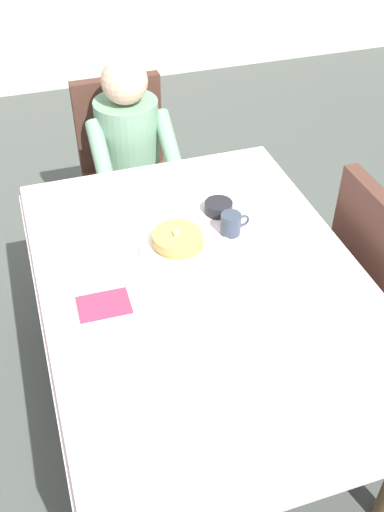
{
  "coord_description": "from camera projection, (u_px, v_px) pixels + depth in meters",
  "views": [
    {
      "loc": [
        -0.49,
        -1.41,
        2.1
      ],
      "look_at": [
        -0.02,
        0.05,
        0.79
      ],
      "focal_mm": 40.97,
      "sensor_mm": 36.0,
      "label": 1
    }
  ],
  "objects": [
    {
      "name": "cup_coffee",
      "position": [
        231.0,
        224.0,
        2.17
      ],
      "size": [
        0.11,
        0.08,
        0.08
      ],
      "color": "#333D4C",
      "rests_on": "dining_table_main"
    },
    {
      "name": "napkin_folded",
      "position": [
        104.0,
        305.0,
        1.9
      ],
      "size": [
        0.17,
        0.12,
        0.01
      ],
      "primitive_type": "cube",
      "rotation": [
        0.0,
        0.0,
        -0.03
      ],
      "color": "#8C2D4C",
      "rests_on": "dining_table_main"
    },
    {
      "name": "knife_right_of_plate",
      "position": [
        228.0,
        241.0,
        2.16
      ],
      "size": [
        0.01,
        0.2,
        0.0
      ],
      "primitive_type": "cube",
      "rotation": [
        0.0,
        0.0,
        1.57
      ],
      "color": "silver",
      "rests_on": "dining_table_main"
    },
    {
      "name": "fork_left_of_plate",
      "position": [
        128.0,
        261.0,
        2.07
      ],
      "size": [
        0.03,
        0.18,
        0.0
      ],
      "primitive_type": "cube",
      "rotation": [
        0.0,
        0.0,
        1.68
      ],
      "color": "silver",
      "rests_on": "dining_table_main"
    },
    {
      "name": "diner_person",
      "position": [
        131.0,
        151.0,
        2.8
      ],
      "size": [
        0.4,
        0.43,
        1.12
      ],
      "rotation": [
        0.0,
        0.0,
        3.14
      ],
      "color": "gray",
      "rests_on": "ground"
    },
    {
      "name": "plate_breakfast",
      "position": [
        177.0,
        246.0,
        2.13
      ],
      "size": [
        0.28,
        0.28,
        0.02
      ],
      "primitive_type": "cylinder",
      "color": "white",
      "rests_on": "dining_table_main"
    },
    {
      "name": "chair_right_side",
      "position": [
        383.0,
        274.0,
        2.34
      ],
      "size": [
        0.45,
        0.44,
        0.93
      ],
      "rotation": [
        0.0,
        0.0,
        -1.57
      ],
      "color": "#4C2D23",
      "rests_on": "ground"
    },
    {
      "name": "chair_diner",
      "position": [
        125.0,
        160.0,
        3.0
      ],
      "size": [
        0.44,
        0.45,
        0.93
      ],
      "rotation": [
        0.0,
        0.0,
        3.14
      ],
      "color": "#4C2D23",
      "rests_on": "ground"
    },
    {
      "name": "syrup_pitcher",
      "position": [
        98.0,
        226.0,
        2.17
      ],
      "size": [
        0.08,
        0.08,
        0.07
      ],
      "color": "silver",
      "rests_on": "dining_table_main"
    },
    {
      "name": "ground_plane",
      "position": [
        200.0,
        402.0,
        2.5
      ],
      "size": [
        14.0,
        14.0,
        0.0
      ],
      "primitive_type": "plane",
      "color": "#474C47"
    },
    {
      "name": "breakfast_stack",
      "position": [
        178.0,
        239.0,
        2.11
      ],
      "size": [
        0.19,
        0.18,
        0.06
      ],
      "color": "tan",
      "rests_on": "plate_breakfast"
    },
    {
      "name": "bowl_butter",
      "position": [
        219.0,
        207.0,
        2.29
      ],
      "size": [
        0.11,
        0.11,
        0.04
      ],
      "primitive_type": "cylinder",
      "color": "black",
      "rests_on": "dining_table_main"
    },
    {
      "name": "spoon_near_edge",
      "position": [
        198.0,
        302.0,
        1.92
      ],
      "size": [
        0.15,
        0.02,
        0.0
      ],
      "primitive_type": "cube",
      "rotation": [
        0.0,
        0.0,
        -0.05
      ],
      "color": "silver",
      "rests_on": "dining_table_main"
    },
    {
      "name": "dining_table_main",
      "position": [
        202.0,
        293.0,
        2.08
      ],
      "size": [
        1.12,
        1.52,
        0.74
      ],
      "color": "silver",
      "rests_on": "ground"
    }
  ]
}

